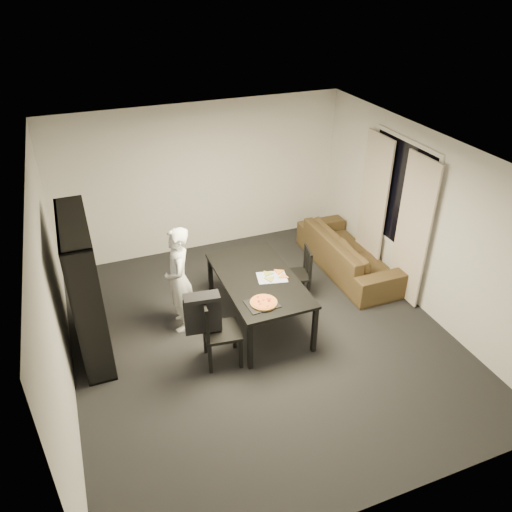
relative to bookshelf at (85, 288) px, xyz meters
name	(u,v)px	position (x,y,z in m)	size (l,w,h in m)	color
room	(261,256)	(2.16, -0.60, 0.35)	(5.01, 5.51, 2.61)	black
window_pane	(400,194)	(4.64, 0.00, 0.55)	(0.02, 1.40, 1.60)	black
window_frame	(400,194)	(4.64, 0.00, 0.55)	(0.03, 1.52, 1.72)	white
curtain_left	(413,231)	(4.56, -0.52, 0.20)	(0.03, 0.70, 2.25)	beige
curtain_right	(373,203)	(4.56, 0.52, 0.20)	(0.03, 0.70, 2.25)	beige
bookshelf	(85,288)	(0.00, 0.00, 0.00)	(0.35, 1.50, 1.90)	black
dining_table	(259,282)	(2.24, -0.30, -0.26)	(1.00, 1.81, 0.75)	black
chair_left	(214,327)	(1.42, -0.86, -0.39)	(0.51, 0.51, 0.99)	black
chair_right	(301,270)	(3.08, 0.05, -0.47)	(0.46, 0.46, 0.84)	black
draped_jacket	(203,312)	(1.29, -0.85, -0.13)	(0.47, 0.25, 0.55)	black
person	(179,280)	(1.20, 0.02, -0.17)	(0.57, 0.37, 1.55)	white
baking_tray	(262,304)	(2.06, -0.88, -0.19)	(0.40, 0.32, 0.01)	black
pepperoni_pizza	(264,302)	(2.08, -0.88, -0.17)	(0.35, 0.35, 0.03)	#A87430
kitchen_towel	(272,277)	(2.42, -0.35, -0.19)	(0.40, 0.30, 0.01)	silver
pizza_slices	(275,275)	(2.47, -0.33, -0.18)	(0.37, 0.31, 0.01)	gold
sofa	(349,252)	(4.17, 0.48, -0.63)	(2.22, 0.87, 0.65)	#392A16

